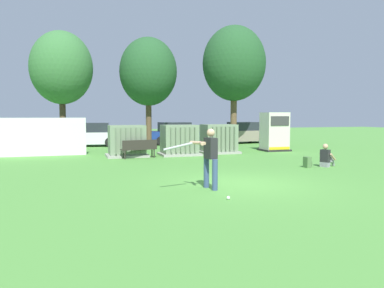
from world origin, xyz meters
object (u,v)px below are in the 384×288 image
at_px(sports_ball, 228,198).
at_px(generator_enclosure, 274,132).
at_px(parked_car_right_of_center, 242,133).
at_px(parked_car_leftmost, 92,135).
at_px(transformer_mid_east, 219,139).
at_px(seated_spectator, 326,158).
at_px(transformer_mid_west, 179,140).
at_px(park_bench, 139,148).
at_px(batter, 209,155).
at_px(backpack, 307,162).
at_px(parked_car_left_of_center, 173,134).
at_px(transformer_west, 127,141).

bearing_deg(sports_ball, generator_enclosure, 55.50).
distance_m(generator_enclosure, parked_car_right_of_center, 6.45).
distance_m(parked_car_leftmost, parked_car_right_of_center, 11.22).
bearing_deg(parked_car_right_of_center, parked_car_leftmost, 177.85).
distance_m(transformer_mid_east, parked_car_right_of_center, 8.12).
height_order(transformer_mid_east, seated_spectator, transformer_mid_east).
height_order(transformer_mid_west, parked_car_right_of_center, same).
bearing_deg(park_bench, transformer_mid_west, 20.05).
bearing_deg(transformer_mid_west, transformer_mid_east, 9.82).
distance_m(park_bench, sports_ball, 9.87).
distance_m(batter, sports_ball, 1.71).
bearing_deg(park_bench, backpack, -42.18).
height_order(transformer_mid_east, sports_ball, transformer_mid_east).
distance_m(batter, parked_car_left_of_center, 17.32).
relative_size(transformer_mid_east, generator_enclosure, 0.91).
xyz_separation_m(transformer_west, transformer_mid_west, (2.77, -0.17, 0.00)).
bearing_deg(transformer_mid_east, seated_spectator, -72.05).
xyz_separation_m(park_bench, batter, (0.59, -8.40, 0.44)).
distance_m(sports_ball, seated_spectator, 7.70).
distance_m(transformer_west, backpack, 9.09).
height_order(transformer_west, batter, batter).
relative_size(seated_spectator, parked_car_leftmost, 0.22).
xyz_separation_m(park_bench, parked_car_leftmost, (-1.90, 8.36, 0.22)).
relative_size(generator_enclosure, parked_car_leftmost, 0.52).
distance_m(transformer_mid_east, park_bench, 4.88).
xyz_separation_m(transformer_mid_west, generator_enclosure, (6.13, 0.73, 0.35)).
distance_m(generator_enclosure, seated_spectator, 7.17).
relative_size(transformer_mid_east, sports_ball, 23.33).
relative_size(parked_car_leftmost, parked_car_left_of_center, 1.00).
xyz_separation_m(transformer_mid_east, parked_car_leftmost, (-6.61, 7.11, -0.04)).
relative_size(seated_spectator, backpack, 2.19).
relative_size(transformer_mid_west, seated_spectator, 2.18).
height_order(batter, parked_car_right_of_center, batter).
height_order(sports_ball, parked_car_left_of_center, parked_car_left_of_center).
distance_m(parked_car_leftmost, parked_car_left_of_center, 5.88).
bearing_deg(batter, sports_ball, -90.09).
height_order(sports_ball, parked_car_right_of_center, parked_car_right_of_center).
relative_size(transformer_mid_east, backpack, 4.77).
distance_m(transformer_mid_west, parked_car_left_of_center, 7.93).
distance_m(transformer_west, batter, 9.46).
relative_size(generator_enclosure, parked_car_right_of_center, 0.52).
distance_m(park_bench, backpack, 8.04).
bearing_deg(parked_car_right_of_center, parked_car_left_of_center, 173.17).
bearing_deg(sports_ball, transformer_mid_east, 69.61).
bearing_deg(parked_car_leftmost, park_bench, -77.22).
relative_size(transformer_mid_east, seated_spectator, 2.18).
xyz_separation_m(backpack, parked_car_right_of_center, (3.36, 13.34, 0.54)).
bearing_deg(batter, transformer_mid_east, 66.89).
bearing_deg(transformer_mid_west, backpack, -59.54).
xyz_separation_m(sports_ball, parked_car_right_of_center, (8.73, 17.78, 0.71)).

